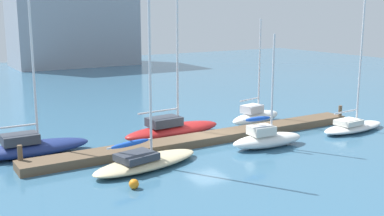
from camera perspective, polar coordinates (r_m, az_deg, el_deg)
The scene contains 12 objects.
ground_plane at distance 32.40m, azimuth 1.85°, elevation -4.07°, with size 120.00×120.00×0.00m, color #386684.
dock_pier at distance 32.33m, azimuth 1.85°, elevation -3.62°, with size 24.78×1.78×0.53m, color brown.
dock_piling_near_end at distance 28.46m, azimuth -19.76°, elevation -5.54°, with size 0.28×0.28×1.39m, color brown.
dock_piling_far_end at distance 39.43m, azimuth 17.20°, elevation -0.72°, with size 0.28×0.28×1.39m, color brown.
sailboat_0 at distance 30.85m, azimuth -18.60°, elevation -4.34°, with size 6.99×2.15×10.70m.
sailboat_1 at distance 27.19m, azimuth -5.59°, elevation -6.11°, with size 7.25×3.64×11.59m.
sailboat_2 at distance 33.54m, azimuth -2.36°, elevation -2.43°, with size 7.67×2.67×11.71m.
sailboat_3 at distance 31.42m, azimuth 8.88°, elevation -3.56°, with size 5.31×2.12×7.29m.
sailboat_4 at distance 37.79m, azimuth 7.57°, elevation -0.93°, with size 5.40×2.66×8.10m.
sailboat_5 at distance 37.07m, azimuth 18.62°, elevation -1.96°, with size 6.18×2.30×9.64m.
mooring_buoy_orange at distance 24.27m, azimuth -6.93°, elevation -8.97°, with size 0.51×0.51×0.51m, color orange.
harbor_building_distant at distance 79.93m, azimuth -14.02°, elevation 10.76°, with size 19.03×10.09×16.17m, color #9399A3.
Camera 1 is at (-17.15, -26.06, 8.73)m, focal length 44.80 mm.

